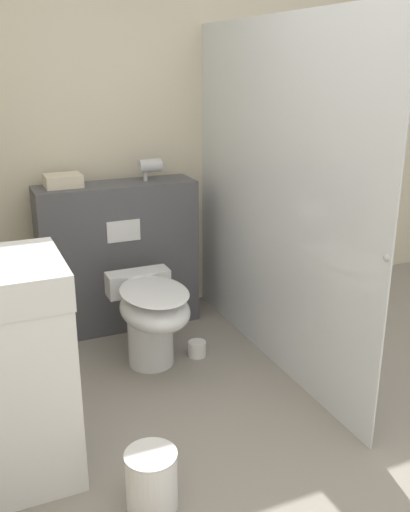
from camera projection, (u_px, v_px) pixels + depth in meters
name	position (u px, v px, depth m)	size (l,w,h in m)	color
ground_plane	(296.00, 489.00, 2.48)	(12.00, 12.00, 0.00)	gray
wall_back	(138.00, 140.00, 3.95)	(8.00, 0.06, 2.50)	beige
partition_panel	(119.00, 256.00, 3.89)	(1.06, 0.31, 1.01)	#4C4C51
shower_glass	(272.00, 200.00, 3.30)	(0.04, 2.05, 2.01)	silver
toilet	(151.00, 314.00, 3.38)	(0.39, 0.67, 0.53)	white
sink_vanity	(8.00, 371.00, 2.44)	(0.53, 0.55, 1.14)	white
hair_drier	(151.00, 166.00, 3.79)	(0.18, 0.09, 0.14)	#B7B7BC
folded_towel	(63.00, 181.00, 3.61)	(0.23, 0.19, 0.08)	beige
spare_toilet_roll	(197.00, 349.00, 3.59)	(0.11, 0.11, 0.10)	white
waste_bin	(152.00, 480.00, 2.34)	(0.22, 0.22, 0.26)	silver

